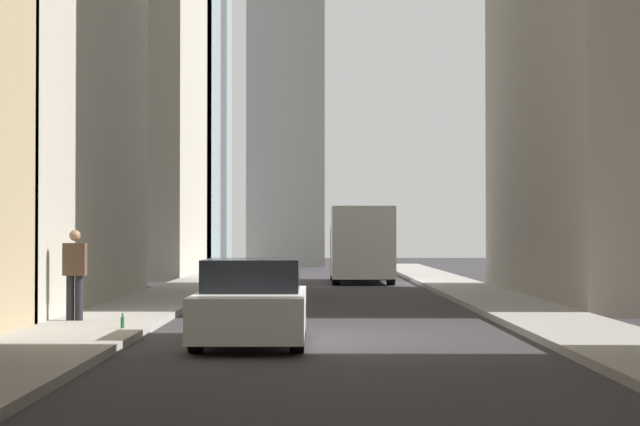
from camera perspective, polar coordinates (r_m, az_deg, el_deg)
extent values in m
plane|color=#302D30|center=(20.44, 0.71, -6.22)|extent=(135.00, 135.00, 0.00)
cube|color=gray|center=(20.85, -11.82, -5.90)|extent=(90.00, 2.20, 0.14)
cube|color=gray|center=(21.00, 13.15, -5.86)|extent=(90.00, 2.20, 0.14)
cube|color=gray|center=(65.84, -1.70, 7.83)|extent=(4.38, 4.38, 24.08)
cube|color=silver|center=(42.15, 2.11, -1.47)|extent=(4.60, 2.25, 2.60)
cube|color=#38383D|center=(45.35, 1.95, -1.89)|extent=(1.90, 2.25, 1.90)
cube|color=black|center=(45.35, 1.95, -1.13)|extent=(1.92, 2.09, 0.64)
cylinder|color=black|center=(45.42, 3.19, -2.84)|extent=(0.88, 0.28, 0.88)
cylinder|color=black|center=(45.34, 0.70, -2.84)|extent=(0.88, 0.28, 0.88)
cylinder|color=black|center=(40.83, 3.58, -3.03)|extent=(0.88, 0.28, 0.88)
cylinder|color=black|center=(40.74, 0.81, -3.04)|extent=(0.88, 0.28, 0.88)
cube|color=silver|center=(18.92, -3.47, -5.03)|extent=(4.30, 1.78, 0.70)
cube|color=black|center=(19.09, -3.43, -3.14)|extent=(2.10, 1.58, 0.54)
cylinder|color=black|center=(17.56, -1.16, -6.02)|extent=(0.64, 0.22, 0.64)
cylinder|color=black|center=(17.66, -6.26, -5.98)|extent=(0.64, 0.22, 0.64)
cylinder|color=black|center=(20.25, -1.04, -5.36)|extent=(0.64, 0.22, 0.64)
cylinder|color=black|center=(20.34, -5.46, -5.34)|extent=(0.64, 0.22, 0.64)
cylinder|color=black|center=(22.79, -12.04, -4.20)|extent=(0.16, 0.16, 0.88)
cylinder|color=black|center=(22.82, -12.46, -4.20)|extent=(0.16, 0.16, 0.88)
cube|color=#4C3828|center=(22.78, -12.24, -2.29)|extent=(0.26, 0.44, 0.64)
sphere|color=#936B4C|center=(22.77, -12.23, -1.11)|extent=(0.22, 0.22, 0.22)
cylinder|color=#236033|center=(20.80, -9.91, -5.45)|extent=(0.07, 0.07, 0.20)
cylinder|color=#236033|center=(20.79, -9.91, -5.08)|extent=(0.03, 0.03, 0.07)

